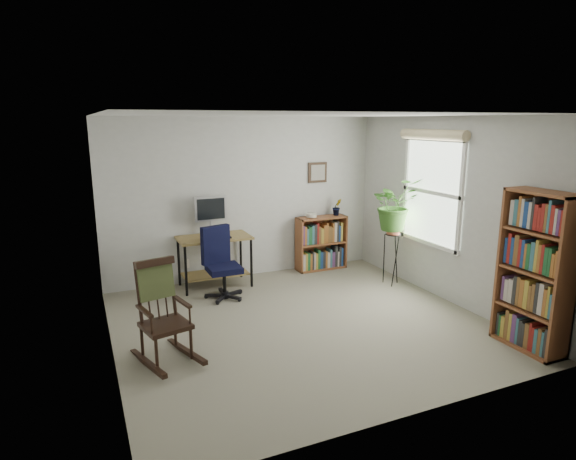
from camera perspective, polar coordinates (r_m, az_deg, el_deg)
name	(u,v)px	position (r m, az deg, el deg)	size (l,w,h in m)	color
floor	(302,323)	(5.79, 1.62, -11.00)	(4.20, 4.00, 0.00)	gray
ceiling	(303,115)	(5.30, 1.79, 13.48)	(4.20, 4.00, 0.00)	silver
wall_back	(245,198)	(7.25, -5.11, 3.74)	(4.20, 0.00, 2.40)	beige
wall_front	(416,275)	(3.77, 14.91, -5.22)	(4.20, 0.00, 2.40)	beige
wall_left	(104,243)	(4.92, -20.98, -1.44)	(0.00, 4.00, 2.40)	beige
wall_right	(448,211)	(6.58, 18.46, 2.20)	(0.00, 4.00, 2.40)	beige
window	(431,192)	(6.75, 16.63, 4.30)	(0.12, 1.20, 1.50)	white
desk	(215,262)	(6.99, -8.66, -3.71)	(1.02, 0.56, 0.73)	olive
monitor	(211,216)	(6.97, -9.14, 1.70)	(0.46, 0.16, 0.56)	#B0B0B4
keyboard	(216,238)	(6.78, -8.50, -0.91)	(0.40, 0.15, 0.03)	black
office_chair	(224,263)	(6.46, -7.61, -3.90)	(0.54, 0.54, 0.98)	black
rocking_chair	(165,312)	(4.91, -14.39, -9.39)	(0.53, 0.89, 1.03)	black
low_bookshelf	(321,243)	(7.71, 3.96, -1.54)	(0.81, 0.27, 0.86)	brown
tall_bookshelf	(535,272)	(5.53, 27.25, -4.44)	(0.31, 0.73, 1.67)	brown
plant_stand	(392,255)	(7.13, 12.22, -2.92)	(0.24, 0.24, 0.88)	black
spider_plant	(396,179)	(6.92, 12.65, 5.93)	(1.69, 1.88, 1.46)	#366724
potted_plant_small	(337,212)	(7.74, 5.82, 2.15)	(0.13, 0.24, 0.11)	#366724
framed_picture	(318,172)	(7.64, 3.56, 6.82)	(0.32, 0.04, 0.32)	black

